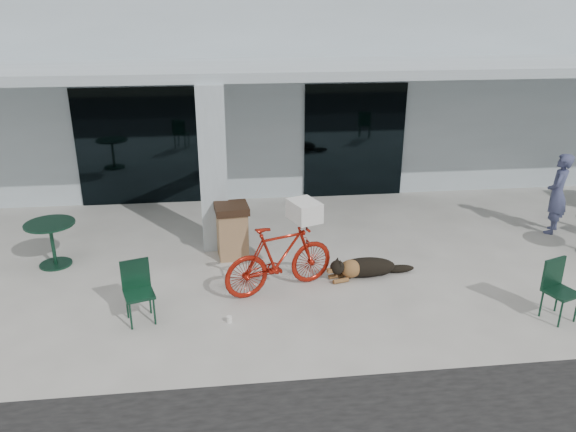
{
  "coord_description": "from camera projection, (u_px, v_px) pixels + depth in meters",
  "views": [
    {
      "loc": [
        -1.3,
        -7.8,
        4.52
      ],
      "look_at": [
        -0.24,
        1.18,
        1.0
      ],
      "focal_mm": 35.0,
      "sensor_mm": 36.0,
      "label": 1
    }
  ],
  "objects": [
    {
      "name": "building",
      "position": [
        266.0,
        83.0,
        16.05
      ],
      "size": [
        22.0,
        7.0,
        4.5
      ],
      "primitive_type": "cube",
      "color": "silver",
      "rests_on": "ground"
    },
    {
      "name": "storefront_glass_right",
      "position": [
        354.0,
        141.0,
        13.31
      ],
      "size": [
        2.4,
        0.06,
        2.7
      ],
      "primitive_type": "cube",
      "color": "black",
      "rests_on": "ground"
    },
    {
      "name": "column",
      "position": [
        213.0,
        169.0,
        10.4
      ],
      "size": [
        0.5,
        0.5,
        3.12
      ],
      "primitive_type": "cube",
      "color": "silver",
      "rests_on": "ground"
    },
    {
      "name": "cup_near_dog",
      "position": [
        229.0,
        319.0,
        8.36
      ],
      "size": [
        0.1,
        0.1,
        0.1
      ],
      "primitive_type": "cylinder",
      "rotation": [
        0.0,
        0.0,
        0.26
      ],
      "color": "white",
      "rests_on": "ground"
    },
    {
      "name": "trash_receptacle",
      "position": [
        232.0,
        231.0,
        10.35
      ],
      "size": [
        0.65,
        0.65,
        1.02
      ],
      "primitive_type": null,
      "rotation": [
        0.0,
        0.0,
        0.1
      ],
      "color": "#926F4C",
      "rests_on": "ground"
    },
    {
      "name": "cafe_table_near",
      "position": [
        53.0,
        244.0,
        10.03
      ],
      "size": [
        1.11,
        1.11,
        0.82
      ],
      "primitive_type": null,
      "rotation": [
        0.0,
        0.0,
        0.34
      ],
      "color": "#133826",
      "rests_on": "ground"
    },
    {
      "name": "laundry_basket",
      "position": [
        304.0,
        211.0,
        9.03
      ],
      "size": [
        0.57,
        0.65,
        0.32
      ],
      "primitive_type": "cube",
      "rotation": [
        0.0,
        0.0,
        1.93
      ],
      "color": "white",
      "rests_on": "bicycle"
    },
    {
      "name": "storefront_glass_left",
      "position": [
        139.0,
        147.0,
        12.77
      ],
      "size": [
        2.8,
        0.06,
        2.7
      ],
      "primitive_type": "cube",
      "color": "black",
      "rests_on": "ground"
    },
    {
      "name": "ground",
      "position": [
        311.0,
        300.0,
        9.0
      ],
      "size": [
        80.0,
        80.0,
        0.0
      ],
      "primitive_type": "plane",
      "color": "beige",
      "rests_on": "ground"
    },
    {
      "name": "bicycle",
      "position": [
        280.0,
        258.0,
        9.11
      ],
      "size": [
        2.0,
        1.19,
        1.16
      ],
      "primitive_type": "imported",
      "rotation": [
        0.0,
        0.0,
        1.93
      ],
      "color": "maroon",
      "rests_on": "ground"
    },
    {
      "name": "cafe_chair_near",
      "position": [
        139.0,
        294.0,
        8.24
      ],
      "size": [
        0.54,
        0.56,
        0.93
      ],
      "primitive_type": null,
      "rotation": [
        0.0,
        0.0,
        0.29
      ],
      "color": "#133826",
      "rests_on": "ground"
    },
    {
      "name": "person",
      "position": [
        557.0,
        194.0,
        11.32
      ],
      "size": [
        0.7,
        0.72,
        1.66
      ],
      "primitive_type": "imported",
      "rotation": [
        0.0,
        0.0,
        4.01
      ],
      "color": "#3C4165",
      "rests_on": "ground"
    },
    {
      "name": "dog",
      "position": [
        366.0,
        266.0,
        9.69
      ],
      "size": [
        1.24,
        0.65,
        0.39
      ],
      "primitive_type": null,
      "rotation": [
        0.0,
        0.0,
        0.23
      ],
      "color": "black",
      "rests_on": "ground"
    },
    {
      "name": "overhang",
      "position": [
        286.0,
        68.0,
        11.16
      ],
      "size": [
        22.0,
        2.8,
        0.18
      ],
      "primitive_type": "cube",
      "color": "silver",
      "rests_on": "column"
    },
    {
      "name": "cafe_chair_far_a",
      "position": [
        561.0,
        292.0,
        8.3
      ],
      "size": [
        0.55,
        0.57,
        0.93
      ],
      "primitive_type": null,
      "rotation": [
        0.0,
        0.0,
        0.35
      ],
      "color": "#133826",
      "rests_on": "ground"
    }
  ]
}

